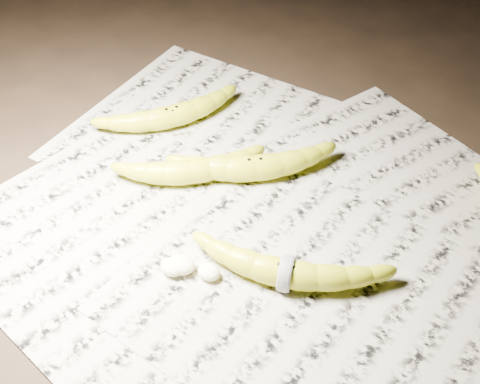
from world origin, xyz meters
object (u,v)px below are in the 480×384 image
Objects in this scene: banana_left_a at (172,114)px; banana_taped at (286,272)px; banana_left_b at (191,170)px; banana_center at (254,166)px.

banana_taped is at bearing -85.92° from banana_left_a.
banana_left_b is 0.24m from banana_taped.
banana_taped is (0.15, -0.14, -0.00)m from banana_center.
banana_center is 0.21m from banana_taped.
banana_left_b is 0.89× the size of banana_center.
banana_center is (0.07, 0.06, 0.00)m from banana_left_b.
banana_center is at bearing -6.61° from banana_left_b.
banana_left_a is 0.38m from banana_taped.
banana_taped is at bearing -66.75° from banana_left_b.
banana_center is (0.19, -0.03, 0.00)m from banana_left_a.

